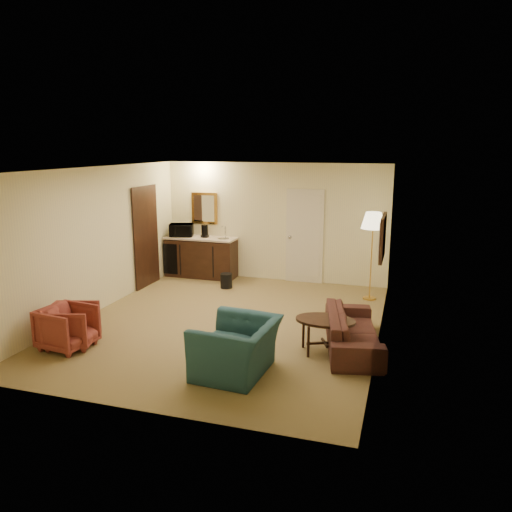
# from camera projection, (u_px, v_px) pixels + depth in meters

# --- Properties ---
(ground) EXTENTS (6.00, 6.00, 0.00)m
(ground) POSITION_uv_depth(u_px,v_px,m) (228.00, 323.00, 8.51)
(ground) COLOR olive
(ground) RESTS_ON ground
(room_walls) EXTENTS (5.02, 6.01, 2.61)m
(room_walls) POSITION_uv_depth(u_px,v_px,m) (237.00, 217.00, 8.88)
(room_walls) COLOR beige
(room_walls) RESTS_ON ground
(wetbar_cabinet) EXTENTS (1.64, 0.58, 0.92)m
(wetbar_cabinet) POSITION_uv_depth(u_px,v_px,m) (201.00, 257.00, 11.42)
(wetbar_cabinet) COLOR #321B10
(wetbar_cabinet) RESTS_ON ground
(sofa) EXTENTS (0.92, 1.95, 0.74)m
(sofa) POSITION_uv_depth(u_px,v_px,m) (353.00, 324.00, 7.40)
(sofa) COLOR black
(sofa) RESTS_ON ground
(teal_armchair) EXTENTS (0.79, 1.15, 0.97)m
(teal_armchair) POSITION_uv_depth(u_px,v_px,m) (236.00, 339.00, 6.54)
(teal_armchair) COLOR #214954
(teal_armchair) RESTS_ON ground
(rose_chair_near) EXTENTS (0.72, 0.76, 0.71)m
(rose_chair_near) POSITION_uv_depth(u_px,v_px,m) (67.00, 326.00, 7.39)
(rose_chair_near) COLOR #9B3F32
(rose_chair_near) RESTS_ON ground
(rose_chair_far) EXTENTS (0.80, 0.83, 0.70)m
(rose_chair_far) POSITION_uv_depth(u_px,v_px,m) (72.00, 323.00, 7.49)
(rose_chair_far) COLOR #9B3F32
(rose_chair_far) RESTS_ON ground
(coffee_table) EXTENTS (1.04, 0.89, 0.50)m
(coffee_table) POSITION_uv_depth(u_px,v_px,m) (325.00, 335.00, 7.29)
(coffee_table) COLOR black
(coffee_table) RESTS_ON ground
(floor_lamp) EXTENTS (0.58, 0.58, 1.73)m
(floor_lamp) POSITION_uv_depth(u_px,v_px,m) (371.00, 256.00, 9.64)
(floor_lamp) COLOR gold
(floor_lamp) RESTS_ON ground
(waste_bin) EXTENTS (0.27, 0.27, 0.31)m
(waste_bin) POSITION_uv_depth(u_px,v_px,m) (226.00, 281.00, 10.56)
(waste_bin) COLOR black
(waste_bin) RESTS_ON ground
(microwave) EXTENTS (0.59, 0.43, 0.35)m
(microwave) POSITION_uv_depth(u_px,v_px,m) (181.00, 229.00, 11.39)
(microwave) COLOR black
(microwave) RESTS_ON wetbar_cabinet
(coffee_maker) EXTENTS (0.16, 0.16, 0.29)m
(coffee_maker) POSITION_uv_depth(u_px,v_px,m) (205.00, 231.00, 11.28)
(coffee_maker) COLOR black
(coffee_maker) RESTS_ON wetbar_cabinet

